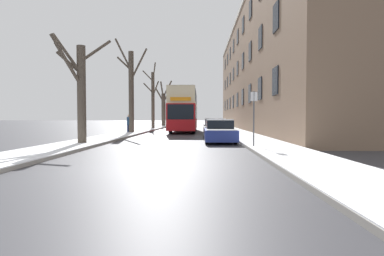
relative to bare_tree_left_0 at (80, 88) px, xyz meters
name	(u,v)px	position (x,y,z in m)	size (l,w,h in m)	color
ground_plane	(148,168)	(4.95, -7.17, -3.12)	(320.00, 320.00, 0.00)	#38383D
sidewalk_left	(169,125)	(-0.14, 45.83, -3.04)	(2.55, 130.00, 0.16)	gray
sidewalk_right	(218,125)	(10.04, 45.83, -3.04)	(2.55, 130.00, 0.16)	gray
terrace_facade_right	(272,71)	(15.81, 23.27, 4.50)	(9.10, 50.94, 15.23)	#7A604C
bare_tree_left_0	(80,88)	(0.00, 0.00, 0.00)	(2.58, 3.45, 6.09)	#4C4238
bare_tree_left_1	(131,89)	(-0.02, 11.93, 1.09)	(3.13, 1.09, 8.87)	#4C4238
bare_tree_left_2	(153,98)	(0.15, 23.62, 1.00)	(2.64, 2.77, 8.56)	#4C4238
bare_tree_left_3	(163,107)	(0.04, 35.86, 0.30)	(3.02, 2.21, 8.01)	#4C4238
double_decker_bus	(184,109)	(4.75, 15.95, -0.63)	(2.61, 11.52, 4.41)	red
parked_car_0	(220,132)	(7.68, 2.46, -2.47)	(1.84, 4.44, 1.42)	navy
parked_car_1	(215,128)	(7.68, 8.05, -2.45)	(1.87, 3.97, 1.46)	slate
parked_car_2	(212,126)	(7.68, 14.21, -2.44)	(1.70, 4.32, 1.47)	slate
pedestrian_left_sidewalk	(129,123)	(-0.25, 11.95, -2.12)	(0.40, 0.40, 1.82)	navy
street_sign_post	(254,116)	(9.07, -1.57, -1.53)	(0.32, 0.07, 2.78)	#4C4F54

